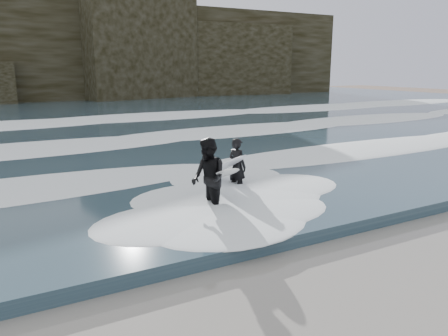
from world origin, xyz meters
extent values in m
cube|color=#2A404D|center=(0.00, 29.00, 0.15)|extent=(90.00, 52.00, 0.30)
cube|color=black|center=(0.00, 46.00, 5.00)|extent=(70.00, 9.00, 10.00)
ellipsoid|color=white|center=(0.00, 9.00, 0.40)|extent=(60.00, 3.20, 0.20)
ellipsoid|color=white|center=(0.00, 16.00, 0.42)|extent=(60.00, 4.00, 0.24)
ellipsoid|color=white|center=(0.00, 25.00, 0.45)|extent=(60.00, 4.80, 0.30)
imported|color=black|center=(0.40, 6.95, 0.81)|extent=(0.56, 0.69, 1.63)
ellipsoid|color=white|center=(0.00, 7.00, 0.85)|extent=(0.83, 2.03, 1.07)
imported|color=black|center=(-1.23, 5.55, 0.97)|extent=(0.79, 0.99, 1.95)
ellipsoid|color=white|center=(-0.81, 5.55, 1.05)|extent=(0.91, 1.95, 0.76)
camera|label=1|loc=(-5.74, -3.46, 3.58)|focal=35.00mm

